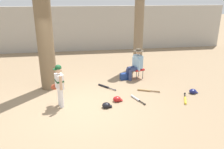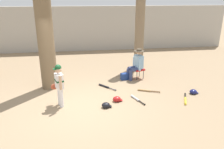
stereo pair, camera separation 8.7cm
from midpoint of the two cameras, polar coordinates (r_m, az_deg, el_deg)
name	(u,v)px [view 1 (the left image)]	position (r m, az deg, el deg)	size (l,w,h in m)	color
ground_plane	(82,107)	(6.92, -8.04, -8.02)	(60.00, 60.00, 0.00)	#937A5B
concrete_back_wall	(77,29)	(13.60, -9.07, 11.33)	(18.00, 0.36, 2.57)	#ADA89E
tree_near_player	(44,29)	(7.96, -17.10, 11.04)	(0.76, 0.76, 4.96)	brown
tree_behind_spectator	(139,23)	(10.07, 6.58, 12.75)	(0.61, 0.61, 4.62)	#7F6B51
young_ballplayer	(59,83)	(6.78, -13.62, -2.10)	(0.44, 0.56, 1.31)	white
folding_stool	(138,69)	(9.03, 6.26, 1.28)	(0.50, 0.50, 0.41)	red
seated_spectator	(136,63)	(8.90, 5.78, 2.88)	(0.68, 0.53, 1.20)	navy
handbag_beside_stool	(124,76)	(8.92, 2.90, -0.46)	(0.34, 0.18, 0.26)	navy
bat_aluminum_silver	(136,99)	(7.30, 5.83, -6.10)	(0.32, 0.71, 0.07)	#B7BCC6
bat_yellow_trainer	(185,100)	(7.56, 17.72, -6.08)	(0.39, 0.75, 0.07)	yellow
bat_wood_tan	(146,90)	(7.95, 8.23, -3.98)	(0.72, 0.37, 0.07)	tan
bat_black_composite	(105,86)	(8.20, -2.09, -3.05)	(0.57, 0.66, 0.07)	black
batting_helmet_red	(117,99)	(7.14, 0.93, -6.24)	(0.30, 0.23, 0.17)	#A81919
batting_helmet_navy	(193,91)	(8.16, 19.50, -4.05)	(0.29, 0.23, 0.17)	navy
batting_helmet_black	(106,105)	(6.77, -1.82, -7.79)	(0.30, 0.23, 0.17)	black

